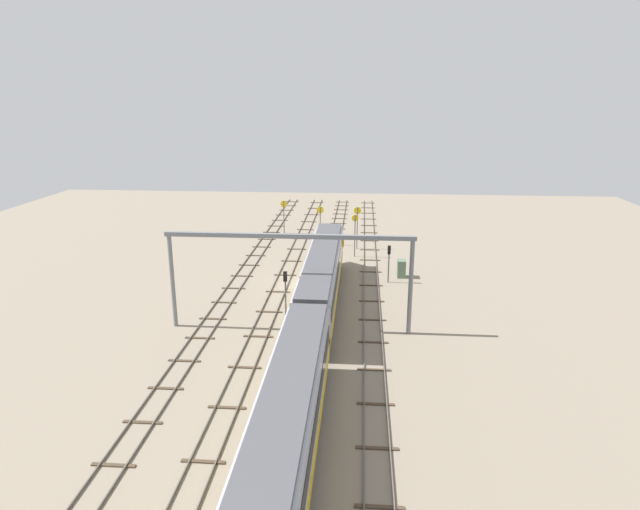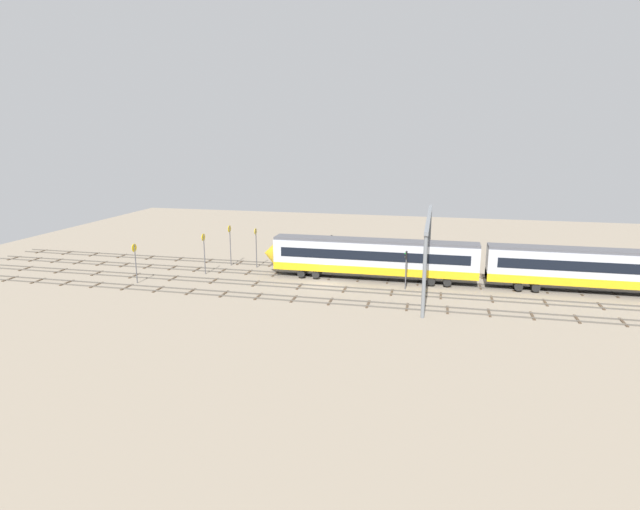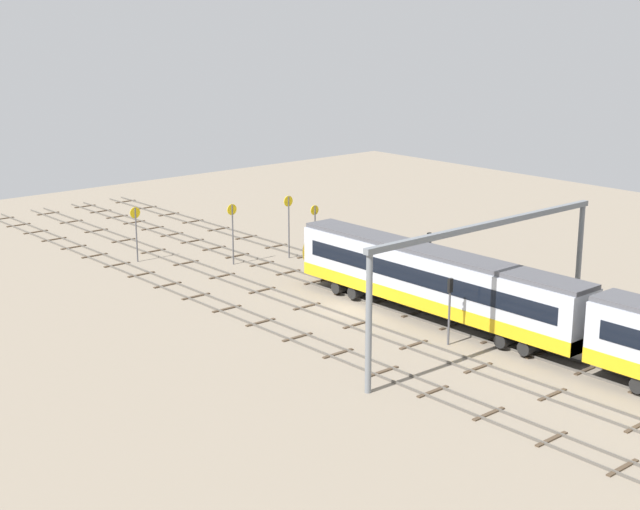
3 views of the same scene
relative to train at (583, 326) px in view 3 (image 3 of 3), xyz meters
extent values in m
plane|color=gray|center=(17.06, 2.33, -2.66)|extent=(110.70, 110.70, 0.00)
cube|color=#59544C|center=(17.06, -5.38, -2.58)|extent=(94.70, 0.07, 0.16)
cube|color=#59544C|center=(17.06, -3.94, -2.58)|extent=(94.70, 0.07, 0.16)
cube|color=#473828|center=(-0.98, -4.66, -2.62)|extent=(0.24, 2.40, 0.08)
cube|color=#473828|center=(3.53, -4.66, -2.62)|extent=(0.24, 2.40, 0.08)
cube|color=#473828|center=(8.04, -4.66, -2.62)|extent=(0.24, 2.40, 0.08)
cube|color=#473828|center=(12.55, -4.66, -2.62)|extent=(0.24, 2.40, 0.08)
cube|color=#473828|center=(17.06, -4.66, -2.62)|extent=(0.24, 2.40, 0.08)
cube|color=#473828|center=(21.57, -4.66, -2.62)|extent=(0.24, 2.40, 0.08)
cube|color=#473828|center=(26.08, -4.66, -2.62)|extent=(0.24, 2.40, 0.08)
cube|color=#473828|center=(30.59, -4.66, -2.62)|extent=(0.24, 2.40, 0.08)
cube|color=#473828|center=(35.10, -4.66, -2.62)|extent=(0.24, 2.40, 0.08)
cube|color=#473828|center=(39.61, -4.66, -2.62)|extent=(0.24, 2.40, 0.08)
cube|color=#473828|center=(44.12, -4.66, -2.62)|extent=(0.24, 2.40, 0.08)
cube|color=#473828|center=(48.63, -4.66, -2.62)|extent=(0.24, 2.40, 0.08)
cube|color=#473828|center=(53.13, -4.66, -2.62)|extent=(0.24, 2.40, 0.08)
cube|color=#473828|center=(57.64, -4.66, -2.62)|extent=(0.24, 2.40, 0.08)
cube|color=#473828|center=(62.15, -4.66, -2.62)|extent=(0.24, 2.40, 0.08)
cube|color=#59544C|center=(17.06, -0.72, -2.58)|extent=(94.70, 0.07, 0.16)
cube|color=#59544C|center=(17.06, 0.72, -2.58)|extent=(94.70, 0.07, 0.16)
cube|color=#473828|center=(-0.48, 0.00, -2.62)|extent=(0.24, 2.40, 0.08)
cube|color=#473828|center=(3.03, 0.00, -2.62)|extent=(0.24, 2.40, 0.08)
cube|color=#473828|center=(6.54, 0.00, -2.62)|extent=(0.24, 2.40, 0.08)
cube|color=#473828|center=(10.04, 0.00, -2.62)|extent=(0.24, 2.40, 0.08)
cube|color=#473828|center=(13.55, 0.00, -2.62)|extent=(0.24, 2.40, 0.08)
cube|color=#473828|center=(17.06, 0.00, -2.62)|extent=(0.24, 2.40, 0.08)
cube|color=#473828|center=(20.57, 0.00, -2.62)|extent=(0.24, 2.40, 0.08)
cube|color=#473828|center=(24.07, 0.00, -2.62)|extent=(0.24, 2.40, 0.08)
cube|color=#473828|center=(27.58, 0.00, -2.62)|extent=(0.24, 2.40, 0.08)
cube|color=#473828|center=(31.09, 0.00, -2.62)|extent=(0.24, 2.40, 0.08)
cube|color=#473828|center=(34.60, 0.00, -2.62)|extent=(0.24, 2.40, 0.08)
cube|color=#473828|center=(38.10, 0.00, -2.62)|extent=(0.24, 2.40, 0.08)
cube|color=#473828|center=(41.61, 0.00, -2.62)|extent=(0.24, 2.40, 0.08)
cube|color=#473828|center=(45.12, 0.00, -2.62)|extent=(0.24, 2.40, 0.08)
cube|color=#473828|center=(48.63, 0.00, -2.62)|extent=(0.24, 2.40, 0.08)
cube|color=#473828|center=(52.13, 0.00, -2.62)|extent=(0.24, 2.40, 0.08)
cube|color=#473828|center=(55.64, 0.00, -2.62)|extent=(0.24, 2.40, 0.08)
cube|color=#473828|center=(59.15, 0.00, -2.62)|extent=(0.24, 2.40, 0.08)
cube|color=#473828|center=(62.65, 0.00, -2.62)|extent=(0.24, 2.40, 0.08)
cube|color=#59544C|center=(17.06, 3.94, -2.58)|extent=(94.70, 0.07, 0.16)
cube|color=#59544C|center=(17.06, 5.38, -2.58)|extent=(94.70, 0.07, 0.16)
cube|color=#473828|center=(-6.62, 4.66, -2.62)|extent=(0.24, 2.40, 0.08)
cube|color=#473828|center=(-1.36, 4.66, -2.62)|extent=(0.24, 2.40, 0.08)
cube|color=#473828|center=(3.90, 4.66, -2.62)|extent=(0.24, 2.40, 0.08)
cube|color=#473828|center=(9.17, 4.66, -2.62)|extent=(0.24, 2.40, 0.08)
cube|color=#473828|center=(14.43, 4.66, -2.62)|extent=(0.24, 2.40, 0.08)
cube|color=#473828|center=(19.69, 4.66, -2.62)|extent=(0.24, 2.40, 0.08)
cube|color=#473828|center=(24.95, 4.66, -2.62)|extent=(0.24, 2.40, 0.08)
cube|color=#473828|center=(30.21, 4.66, -2.62)|extent=(0.24, 2.40, 0.08)
cube|color=#473828|center=(35.47, 4.66, -2.62)|extent=(0.24, 2.40, 0.08)
cube|color=#473828|center=(40.73, 4.66, -2.62)|extent=(0.24, 2.40, 0.08)
cube|color=#473828|center=(45.99, 4.66, -2.62)|extent=(0.24, 2.40, 0.08)
cube|color=#473828|center=(51.26, 4.66, -2.62)|extent=(0.24, 2.40, 0.08)
cube|color=#473828|center=(56.52, 4.66, -2.62)|extent=(0.24, 2.40, 0.08)
cube|color=#473828|center=(61.78, 4.66, -2.62)|extent=(0.24, 2.40, 0.08)
cube|color=#59544C|center=(17.06, 8.60, -2.58)|extent=(94.70, 0.07, 0.16)
cube|color=#59544C|center=(17.06, 10.03, -2.58)|extent=(94.70, 0.07, 0.16)
cube|color=#473828|center=(-8.59, 9.32, -2.62)|extent=(0.24, 2.40, 0.08)
cube|color=#473828|center=(-4.65, 9.32, -2.62)|extent=(0.24, 2.40, 0.08)
cube|color=#473828|center=(-0.70, 9.32, -2.62)|extent=(0.24, 2.40, 0.08)
cube|color=#473828|center=(3.25, 9.32, -2.62)|extent=(0.24, 2.40, 0.08)
cube|color=#473828|center=(7.19, 9.32, -2.62)|extent=(0.24, 2.40, 0.08)
cube|color=#473828|center=(11.14, 9.32, -2.62)|extent=(0.24, 2.40, 0.08)
cube|color=#473828|center=(15.08, 9.32, -2.62)|extent=(0.24, 2.40, 0.08)
cube|color=#473828|center=(19.03, 9.32, -2.62)|extent=(0.24, 2.40, 0.08)
cube|color=#473828|center=(22.98, 9.32, -2.62)|extent=(0.24, 2.40, 0.08)
cube|color=#473828|center=(26.92, 9.32, -2.62)|extent=(0.24, 2.40, 0.08)
cube|color=#473828|center=(30.87, 9.32, -2.62)|extent=(0.24, 2.40, 0.08)
cube|color=#473828|center=(34.81, 9.32, -2.62)|extent=(0.24, 2.40, 0.08)
cube|color=#473828|center=(38.76, 9.32, -2.62)|extent=(0.24, 2.40, 0.08)
cube|color=#473828|center=(42.71, 9.32, -2.62)|extent=(0.24, 2.40, 0.08)
cube|color=#473828|center=(46.65, 9.32, -2.62)|extent=(0.24, 2.40, 0.08)
cube|color=#473828|center=(50.60, 9.32, -2.62)|extent=(0.24, 2.40, 0.08)
cube|color=#473828|center=(54.54, 9.32, -2.62)|extent=(0.24, 2.40, 0.08)
cube|color=#473828|center=(58.49, 9.32, -2.62)|extent=(0.24, 2.40, 0.08)
cube|color=#473828|center=(62.44, 9.32, -2.62)|extent=(0.24, 2.40, 0.08)
cube|color=#B7BCC6|center=(11.80, 0.00, 0.20)|extent=(24.00, 2.90, 3.60)
cube|color=gold|center=(11.80, 0.00, -1.15)|extent=(24.00, 2.94, 0.90)
cube|color=#4C4C51|center=(11.80, 0.00, 2.15)|extent=(24.00, 2.50, 0.30)
cube|color=black|center=(11.80, -1.46, 0.63)|extent=(22.00, 0.04, 1.10)
cube|color=black|center=(11.80, 1.46, 0.63)|extent=(22.00, 0.04, 1.10)
cylinder|color=black|center=(3.22, 0.00, -2.05)|extent=(0.90, 2.70, 0.90)
cylinder|color=black|center=(5.02, 0.00, -2.05)|extent=(0.90, 2.70, 0.90)
cylinder|color=black|center=(18.58, 0.00, -2.05)|extent=(0.90, 2.70, 0.90)
cylinder|color=black|center=(20.38, 0.00, -2.05)|extent=(0.90, 2.70, 0.90)
cone|color=gold|center=(24.60, 0.00, 0.02)|extent=(1.60, 3.24, 3.24)
cylinder|color=slate|center=(5.59, -7.60, 1.30)|extent=(0.36, 0.36, 7.92)
cylinder|color=slate|center=(5.59, 12.07, 1.30)|extent=(0.36, 0.36, 7.92)
cube|color=slate|center=(5.59, 2.24, 5.43)|extent=(0.40, 20.27, 0.35)
cylinder|color=#4C4C51|center=(27.49, -2.78, -0.07)|extent=(0.12, 0.12, 5.17)
cylinder|color=yellow|center=(27.53, -2.78, 2.15)|extent=(0.05, 0.81, 0.81)
cube|color=black|center=(27.56, -2.78, 2.15)|extent=(0.02, 0.36, 0.12)
cylinder|color=#4C4C51|center=(31.19, -3.02, 0.03)|extent=(0.12, 0.12, 5.38)
cylinder|color=yellow|center=(31.23, -3.02, 2.30)|extent=(0.05, 0.92, 0.92)
cube|color=black|center=(31.26, -3.02, 2.30)|extent=(0.02, 0.41, 0.12)
cylinder|color=#4C4C51|center=(38.61, 7.44, -0.33)|extent=(0.12, 0.12, 4.65)
cylinder|color=yellow|center=(38.65, 7.44, 1.57)|extent=(0.05, 0.95, 0.95)
cube|color=black|center=(38.68, 7.44, 1.57)|extent=(0.02, 0.43, 0.12)
cylinder|color=#4C4C51|center=(32.62, 1.80, -0.12)|extent=(0.12, 0.12, 5.08)
cylinder|color=yellow|center=(32.66, 1.80, 2.01)|extent=(0.05, 0.91, 0.91)
cube|color=black|center=(32.69, 1.80, 2.01)|extent=(0.02, 0.41, 0.12)
cylinder|color=#4C4C51|center=(7.81, 2.91, -0.92)|extent=(0.14, 0.14, 3.47)
cube|color=black|center=(7.81, 2.91, 1.26)|extent=(0.20, 0.32, 0.90)
sphere|color=green|center=(7.92, 2.91, 1.46)|extent=(0.20, 0.20, 0.20)
sphere|color=#262626|center=(7.92, 2.91, 1.07)|extent=(0.20, 0.20, 0.20)
cylinder|color=#4C4C51|center=(18.25, -6.46, -1.11)|extent=(0.14, 0.14, 3.11)
cube|color=black|center=(18.25, -6.46, 0.90)|extent=(0.20, 0.32, 0.90)
sphere|color=green|center=(18.36, -6.46, 1.10)|extent=(0.20, 0.20, 0.20)
sphere|color=#262626|center=(18.36, -6.46, 0.70)|extent=(0.20, 0.20, 0.20)
cube|color=#597259|center=(20.19, -7.95, -1.71)|extent=(1.20, 0.88, 1.89)
cube|color=#333333|center=(20.80, -7.95, -1.43)|extent=(0.02, 0.62, 0.24)
camera|label=1|loc=(-36.01, -3.50, 16.17)|focal=30.44mm
camera|label=2|loc=(4.61, 59.52, 14.02)|focal=29.06mm
camera|label=3|loc=(-29.19, 45.60, 17.79)|focal=52.49mm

